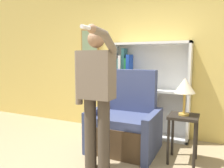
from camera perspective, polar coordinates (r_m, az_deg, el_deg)
The scene contains 6 objects.
wall_back at distance 4.04m, azimuth 9.00°, elevation 6.83°, with size 8.00×0.11×2.80m.
bookcase at distance 3.95m, azimuth 7.22°, elevation -1.77°, with size 1.38×0.28×1.66m.
armchair at distance 3.42m, azimuth 3.72°, elevation -10.55°, with size 0.98×0.84×1.21m.
person_standing at distance 2.64m, azimuth -4.20°, elevation -2.13°, with size 0.57×0.78×1.72m.
side_table at distance 3.09m, azimuth 18.12°, elevation -10.27°, with size 0.38×0.38×0.64m.
table_lamp at distance 2.99m, azimuth 18.49°, elevation -0.68°, with size 0.27×0.27×0.49m.
Camera 1 is at (1.11, -1.85, 1.39)m, focal length 35.00 mm.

